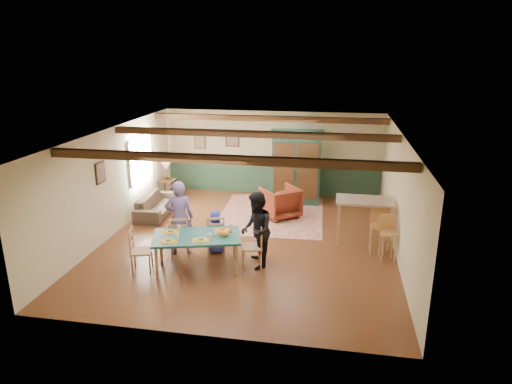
% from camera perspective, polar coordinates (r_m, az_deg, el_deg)
% --- Properties ---
extents(floor, '(8.00, 8.00, 0.00)m').
position_cam_1_polar(floor, '(11.41, -0.92, -6.10)').
color(floor, '#502916').
rests_on(floor, ground).
extents(wall_back, '(7.00, 0.02, 2.70)m').
position_cam_1_polar(wall_back, '(14.76, 2.01, 4.87)').
color(wall_back, beige).
rests_on(wall_back, floor).
extents(wall_left, '(0.02, 8.00, 2.70)m').
position_cam_1_polar(wall_left, '(12.08, -17.48, 1.22)').
color(wall_left, beige).
rests_on(wall_left, floor).
extents(wall_right, '(0.02, 8.00, 2.70)m').
position_cam_1_polar(wall_right, '(10.86, 17.49, -0.57)').
color(wall_right, beige).
rests_on(wall_right, floor).
extents(ceiling, '(7.00, 8.00, 0.02)m').
position_cam_1_polar(ceiling, '(10.62, -0.99, 7.38)').
color(ceiling, white).
rests_on(ceiling, wall_back).
extents(wainscot_back, '(6.95, 0.03, 0.90)m').
position_cam_1_polar(wainscot_back, '(14.96, 1.97, 1.48)').
color(wainscot_back, '#1E3728').
rests_on(wainscot_back, floor).
extents(ceiling_beam_front, '(6.95, 0.16, 0.16)m').
position_cam_1_polar(ceiling_beam_front, '(8.44, -3.98, 4.08)').
color(ceiling_beam_front, '#311D0D').
rests_on(ceiling_beam_front, ceiling).
extents(ceiling_beam_mid, '(6.95, 0.16, 0.16)m').
position_cam_1_polar(ceiling_beam_mid, '(11.03, -0.59, 7.27)').
color(ceiling_beam_mid, '#311D0D').
rests_on(ceiling_beam_mid, ceiling).
extents(ceiling_beam_back, '(6.95, 0.16, 0.16)m').
position_cam_1_polar(ceiling_beam_back, '(13.56, 1.46, 9.17)').
color(ceiling_beam_back, '#311D0D').
rests_on(ceiling_beam_back, ceiling).
extents(window_left, '(0.06, 1.60, 1.30)m').
position_cam_1_polar(window_left, '(13.50, -14.19, 4.03)').
color(window_left, white).
rests_on(window_left, wall_left).
extents(picture_left_wall, '(0.04, 0.42, 0.52)m').
position_cam_1_polar(picture_left_wall, '(11.46, -18.87, 2.31)').
color(picture_left_wall, gray).
rests_on(picture_left_wall, wall_left).
extents(picture_back_a, '(0.45, 0.04, 0.55)m').
position_cam_1_polar(picture_back_a, '(14.87, -2.98, 6.72)').
color(picture_back_a, gray).
rests_on(picture_back_a, wall_back).
extents(picture_back_b, '(0.38, 0.04, 0.48)m').
position_cam_1_polar(picture_back_b, '(15.18, -7.05, 6.26)').
color(picture_back_b, gray).
rests_on(picture_back_b, wall_back).
extents(dining_table, '(2.04, 1.47, 0.77)m').
position_cam_1_polar(dining_table, '(9.95, -7.35, -7.49)').
color(dining_table, '#1A534F').
rests_on(dining_table, floor).
extents(dining_chair_far_left, '(0.53, 0.55, 0.97)m').
position_cam_1_polar(dining_chair_far_left, '(10.61, -9.47, -5.37)').
color(dining_chair_far_left, '#AA7D55').
rests_on(dining_chair_far_left, floor).
extents(dining_chair_far_right, '(0.53, 0.55, 0.97)m').
position_cam_1_polar(dining_chair_far_right, '(10.58, -5.04, -5.26)').
color(dining_chair_far_right, '#AA7D55').
rests_on(dining_chair_far_right, floor).
extents(dining_chair_end_left, '(0.55, 0.53, 0.97)m').
position_cam_1_polar(dining_chair_end_left, '(10.03, -14.14, -7.06)').
color(dining_chair_end_left, '#AA7D55').
rests_on(dining_chair_end_left, floor).
extents(dining_chair_end_right, '(0.55, 0.53, 0.97)m').
position_cam_1_polar(dining_chair_end_right, '(9.93, -0.55, -6.75)').
color(dining_chair_end_right, '#AA7D55').
rests_on(dining_chair_end_right, floor).
extents(person_man, '(0.73, 0.58, 1.76)m').
position_cam_1_polar(person_man, '(10.54, -9.55, -3.22)').
color(person_man, '#614E87').
rests_on(person_man, floor).
extents(person_woman, '(0.83, 0.96, 1.68)m').
position_cam_1_polar(person_woman, '(9.80, 0.04, -4.82)').
color(person_woman, black).
rests_on(person_woman, floor).
extents(person_child, '(0.57, 0.45, 1.03)m').
position_cam_1_polar(person_child, '(10.64, -5.05, -4.96)').
color(person_child, '#27309F').
rests_on(person_child, floor).
extents(cat, '(0.39, 0.24, 0.18)m').
position_cam_1_polar(cat, '(9.66, -4.14, -5.10)').
color(cat, orange).
rests_on(cat, dining_table).
extents(place_setting_near_left, '(0.48, 0.40, 0.11)m').
position_cam_1_polar(place_setting_near_left, '(9.59, -10.87, -5.82)').
color(place_setting_near_left, gold).
rests_on(place_setting_near_left, dining_table).
extents(place_setting_near_center, '(0.48, 0.40, 0.11)m').
position_cam_1_polar(place_setting_near_center, '(9.54, -6.88, -5.73)').
color(place_setting_near_center, gold).
rests_on(place_setting_near_center, dining_table).
extents(place_setting_far_left, '(0.48, 0.40, 0.11)m').
position_cam_1_polar(place_setting_far_left, '(10.05, -10.61, -4.68)').
color(place_setting_far_left, gold).
rests_on(place_setting_far_left, dining_table).
extents(place_setting_far_right, '(0.48, 0.40, 0.11)m').
position_cam_1_polar(place_setting_far_right, '(10.01, -4.18, -4.52)').
color(place_setting_far_right, gold).
rests_on(place_setting_far_right, dining_table).
extents(area_rug, '(3.02, 3.55, 0.01)m').
position_cam_1_polar(area_rug, '(13.17, 1.97, -2.78)').
color(area_rug, beige).
rests_on(area_rug, floor).
extents(armoire, '(1.61, 0.68, 2.25)m').
position_cam_1_polar(armoire, '(13.92, 5.07, 3.09)').
color(armoire, '#16372B').
rests_on(armoire, floor).
extents(armchair, '(1.32, 1.32, 0.87)m').
position_cam_1_polar(armchair, '(12.86, 3.06, -1.28)').
color(armchair, '#4A160E').
rests_on(armchair, floor).
extents(sofa, '(0.89, 2.00, 0.57)m').
position_cam_1_polar(sofa, '(13.44, -12.33, -1.52)').
color(sofa, '#403328').
rests_on(sofa, floor).
extents(end_table, '(0.57, 0.57, 0.62)m').
position_cam_1_polar(end_table, '(14.76, -10.99, 0.38)').
color(end_table, '#311D0D').
rests_on(end_table, floor).
extents(table_lamp, '(0.35, 0.35, 0.57)m').
position_cam_1_polar(table_lamp, '(14.60, -11.12, 2.63)').
color(table_lamp, beige).
rests_on(table_lamp, end_table).
extents(counter_table, '(1.36, 0.79, 1.13)m').
position_cam_1_polar(counter_table, '(11.36, 13.26, -3.62)').
color(counter_table, tan).
rests_on(counter_table, floor).
extents(bar_stool_left, '(0.39, 0.42, 1.09)m').
position_cam_1_polar(bar_stool_left, '(10.94, 14.97, -4.69)').
color(bar_stool_left, tan).
rests_on(bar_stool_left, floor).
extents(bar_stool_right, '(0.41, 0.45, 1.04)m').
position_cam_1_polar(bar_stool_right, '(10.61, 16.18, -5.63)').
color(bar_stool_right, tan).
rests_on(bar_stool_right, floor).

